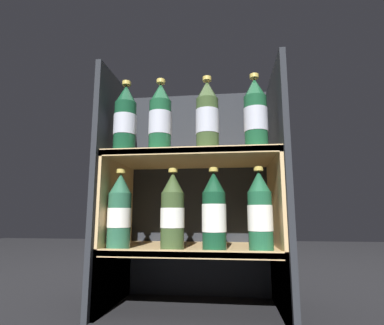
# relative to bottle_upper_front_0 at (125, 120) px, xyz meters

# --- Properties ---
(fridge_back_wall) EXTENTS (0.65, 0.02, 0.87)m
(fridge_back_wall) POSITION_rel_bottle_upper_front_0_xyz_m (0.24, 0.30, -0.23)
(fridge_back_wall) COLOR #23262B
(fridge_back_wall) RESTS_ON ground_plane
(fridge_side_left) EXTENTS (0.02, 0.39, 0.87)m
(fridge_side_left) POSITION_rel_bottle_upper_front_0_xyz_m (-0.08, 0.11, -0.23)
(fridge_side_left) COLOR #23262B
(fridge_side_left) RESTS_ON ground_plane
(fridge_side_right) EXTENTS (0.02, 0.39, 0.87)m
(fridge_side_right) POSITION_rel_bottle_upper_front_0_xyz_m (0.56, 0.11, -0.23)
(fridge_side_right) COLOR #23262B
(fridge_side_right) RESTS_ON ground_plane
(shelf_lower) EXTENTS (0.61, 0.35, 0.22)m
(shelf_lower) POSITION_rel_bottle_upper_front_0_xyz_m (0.24, 0.10, -0.49)
(shelf_lower) COLOR tan
(shelf_lower) RESTS_ON ground_plane
(shelf_upper) EXTENTS (0.61, 0.35, 0.55)m
(shelf_upper) POSITION_rel_bottle_upper_front_0_xyz_m (0.24, 0.10, -0.27)
(shelf_upper) COLOR tan
(shelf_upper) RESTS_ON ground_plane
(bottle_upper_front_0) EXTENTS (0.08, 0.08, 0.27)m
(bottle_upper_front_0) POSITION_rel_bottle_upper_front_0_xyz_m (0.00, 0.00, 0.00)
(bottle_upper_front_0) COLOR #144228
(bottle_upper_front_0) RESTS_ON shelf_upper
(bottle_upper_front_1) EXTENTS (0.08, 0.08, 0.27)m
(bottle_upper_front_1) POSITION_rel_bottle_upper_front_0_xyz_m (0.13, 0.00, -0.00)
(bottle_upper_front_1) COLOR #194C2D
(bottle_upper_front_1) RESTS_ON shelf_upper
(bottle_upper_front_2) EXTENTS (0.08, 0.08, 0.27)m
(bottle_upper_front_2) POSITION_rel_bottle_upper_front_0_xyz_m (0.30, -0.00, -0.00)
(bottle_upper_front_2) COLOR #384C28
(bottle_upper_front_2) RESTS_ON shelf_upper
(bottle_upper_front_3) EXTENTS (0.08, 0.08, 0.27)m
(bottle_upper_front_3) POSITION_rel_bottle_upper_front_0_xyz_m (0.47, 0.00, -0.00)
(bottle_upper_front_3) COLOR #194C2D
(bottle_upper_front_3) RESTS_ON shelf_upper
(bottle_lower_front_0) EXTENTS (0.08, 0.08, 0.27)m
(bottle_lower_front_0) POSITION_rel_bottle_upper_front_0_xyz_m (-0.01, 0.00, -0.33)
(bottle_lower_front_0) COLOR #285B42
(bottle_lower_front_0) RESTS_ON shelf_lower
(bottle_lower_front_1) EXTENTS (0.08, 0.08, 0.27)m
(bottle_lower_front_1) POSITION_rel_bottle_upper_front_0_xyz_m (0.18, 0.00, -0.33)
(bottle_lower_front_1) COLOR #384C28
(bottle_lower_front_1) RESTS_ON shelf_lower
(bottle_lower_front_2) EXTENTS (0.08, 0.08, 0.27)m
(bottle_lower_front_2) POSITION_rel_bottle_upper_front_0_xyz_m (0.32, 0.00, -0.33)
(bottle_lower_front_2) COLOR #144228
(bottle_lower_front_2) RESTS_ON shelf_lower
(bottle_lower_front_3) EXTENTS (0.08, 0.08, 0.27)m
(bottle_lower_front_3) POSITION_rel_bottle_upper_front_0_xyz_m (0.47, -0.00, -0.33)
(bottle_lower_front_3) COLOR #1E5638
(bottle_lower_front_3) RESTS_ON shelf_lower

